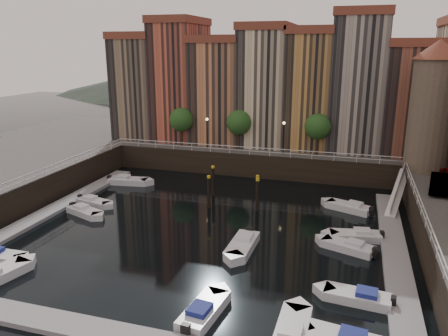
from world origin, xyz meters
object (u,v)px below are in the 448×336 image
(boat_left_3, at_px, (93,202))
(gangway, at_px, (398,190))
(corner_tower, at_px, (433,105))
(car_b, at_px, (440,184))
(mooring_pilings, at_px, (234,190))
(boat_left_2, at_px, (84,211))

(boat_left_3, bearing_deg, gangway, 27.85)
(corner_tower, xyz_separation_m, gangway, (-2.90, -4.50, -8.28))
(gangway, height_order, car_b, car_b)
(mooring_pilings, xyz_separation_m, boat_left_3, (-14.18, -4.09, -1.33))
(boat_left_3, height_order, car_b, car_b)
(gangway, height_order, boat_left_2, gangway)
(mooring_pilings, distance_m, car_b, 19.61)
(gangway, distance_m, car_b, 4.87)
(car_b, bearing_deg, mooring_pilings, -167.24)
(mooring_pilings, bearing_deg, boat_left_2, -153.31)
(mooring_pilings, xyz_separation_m, boat_left_2, (-13.46, -6.77, -1.32))
(gangway, bearing_deg, corner_tower, 57.20)
(corner_tower, distance_m, boat_left_2, 37.46)
(gangway, bearing_deg, car_b, -44.79)
(mooring_pilings, relative_size, boat_left_2, 1.39)
(boat_left_3, bearing_deg, boat_left_2, -62.45)
(corner_tower, height_order, mooring_pilings, corner_tower)
(boat_left_2, height_order, car_b, car_b)
(boat_left_2, height_order, boat_left_3, boat_left_2)
(mooring_pilings, distance_m, boat_left_3, 14.82)
(car_b, bearing_deg, boat_left_3, -161.73)
(boat_left_2, bearing_deg, boat_left_3, 125.85)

